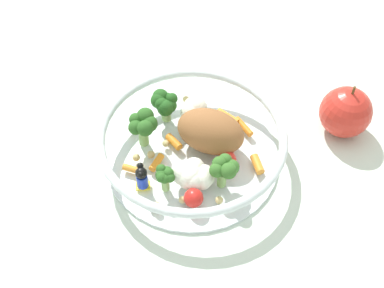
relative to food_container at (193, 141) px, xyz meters
The scene contains 3 objects.
ground_plane 0.03m from the food_container, 39.95° to the right, with size 2.40×2.40×0.00m, color silver.
food_container is the anchor object (origin of this frame).
loose_apple 0.22m from the food_container, 149.86° to the left, with size 0.07×0.07×0.09m.
Camera 1 is at (0.27, 0.30, 0.52)m, focal length 43.81 mm.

